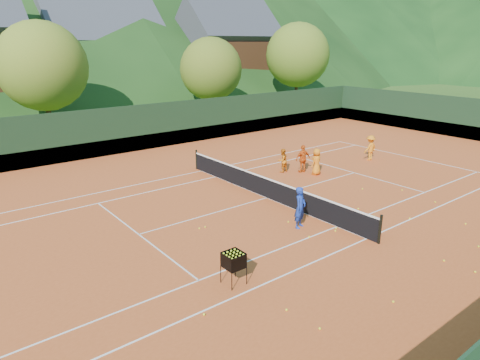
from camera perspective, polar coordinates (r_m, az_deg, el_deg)
ground at (r=19.77m, az=3.62°, el=-2.43°), size 400.00×400.00×0.00m
clay_court at (r=19.77m, az=3.62°, el=-2.40°), size 40.00×24.00×0.02m
coach at (r=16.53m, az=8.03°, el=-3.64°), size 0.70×0.58×1.63m
student_a at (r=23.58m, az=5.68°, el=2.61°), size 0.66×0.52×1.30m
student_b at (r=23.62m, az=8.40°, el=2.81°), size 0.95×0.55×1.53m
student_c at (r=23.33m, az=10.16°, el=2.42°), size 0.78×0.59×1.44m
student_d at (r=27.04m, az=16.96°, el=4.13°), size 0.98×0.56×1.51m
tennis_ball_1 at (r=16.66m, az=-4.67°, el=-6.27°), size 0.07×0.07×0.07m
tennis_ball_2 at (r=16.57m, az=-5.44°, el=-6.44°), size 0.07×0.07×0.07m
tennis_ball_3 at (r=21.64m, az=16.01°, el=-1.14°), size 0.07×0.07×0.07m
tennis_ball_4 at (r=11.46m, az=10.59°, el=-18.89°), size 0.07×0.07×0.07m
tennis_ball_5 at (r=17.26m, az=29.20°, el=-7.75°), size 0.07×0.07×0.07m
tennis_ball_6 at (r=12.94m, az=19.75°, el=-15.03°), size 0.07×0.07×0.07m
tennis_ball_7 at (r=19.06m, az=15.48°, el=-3.70°), size 0.07×0.07×0.07m
tennis_ball_8 at (r=11.99m, az=6.23°, el=-16.82°), size 0.07×0.07×0.07m
tennis_ball_9 at (r=11.79m, az=-4.81°, el=-17.43°), size 0.07×0.07×0.07m
tennis_ball_12 at (r=22.08m, az=20.80°, el=-1.26°), size 0.07×0.07×0.07m
tennis_ball_13 at (r=15.43m, az=28.86°, el=-10.69°), size 0.07×0.07×0.07m
tennis_ball_14 at (r=19.08m, az=27.87°, el=-5.19°), size 0.07×0.07×0.07m
tennis_ball_15 at (r=18.71m, az=21.70°, el=-4.77°), size 0.07×0.07×0.07m
tennis_ball_16 at (r=21.01m, az=24.58°, el=-2.69°), size 0.07×0.07×0.07m
tennis_ball_17 at (r=18.42m, az=17.43°, el=-4.64°), size 0.07×0.07×0.07m
tennis_ball_18 at (r=16.90m, az=12.70°, el=-6.31°), size 0.07×0.07×0.07m
tennis_ball_19 at (r=16.68m, az=12.59°, el=-6.64°), size 0.07×0.07×0.07m
tennis_ball_20 at (r=16.02m, az=9.22°, el=-7.48°), size 0.07×0.07×0.07m
tennis_ball_21 at (r=15.71m, az=25.55°, el=-9.67°), size 0.07×0.07×0.07m
tennis_ball_22 at (r=17.17m, az=6.46°, el=-5.57°), size 0.07×0.07×0.07m
court_lines at (r=19.77m, az=3.63°, el=-2.36°), size 23.83×11.03×0.00m
tennis_net at (r=19.60m, az=3.65°, el=-1.00°), size 0.10×12.07×1.10m
perimeter_fence at (r=19.37m, az=3.70°, el=1.09°), size 40.40×24.24×3.00m
ball_hopper at (r=12.72m, az=-0.86°, el=-10.72°), size 0.57×0.57×1.00m
chalet_mid at (r=51.24m, az=-17.68°, el=15.02°), size 12.65×8.82×11.45m
chalet_right at (r=54.49m, az=-1.69°, el=16.23°), size 11.50×8.82×11.91m
tree_b at (r=34.85m, az=-24.87°, el=13.59°), size 6.40×6.40×8.40m
tree_c at (r=39.78m, az=-3.90°, el=14.54°), size 5.60×5.60×7.35m
tree_d at (r=48.24m, az=7.69°, el=16.18°), size 6.80×6.80×8.93m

